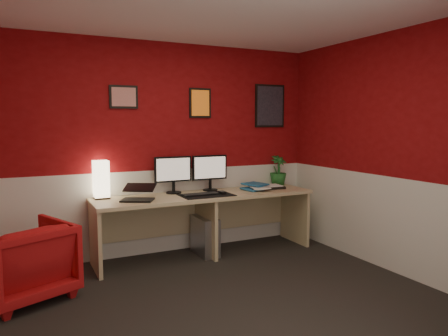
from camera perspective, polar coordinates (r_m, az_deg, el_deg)
The scene contains 25 objects.
ground at distance 3.76m, azimuth -0.14°, elevation -18.48°, with size 4.00×3.50×0.01m, color black.
ceiling at distance 3.54m, azimuth -0.16°, elevation 21.46°, with size 4.00×3.50×0.01m, color white.
wall_back at distance 5.06m, azimuth -8.87°, elevation 2.53°, with size 4.00×0.01×2.50m, color maroon.
wall_front at distance 2.02m, azimuth 22.18°, elevation -3.42°, with size 4.00×0.01×2.50m, color maroon.
wall_right at distance 4.66m, azimuth 22.56°, elevation 1.82°, with size 0.01×3.50×2.50m, color maroon.
wainscot_back at distance 5.15m, azimuth -8.71°, elevation -5.82°, with size 4.00×0.01×1.00m, color silver.
wainscot_right at distance 4.77m, azimuth 22.14°, elevation -7.20°, with size 0.01×3.50×1.00m, color silver.
desk at distance 5.03m, azimuth -2.45°, elevation -7.63°, with size 2.60×0.65×0.73m, color tan.
shoji_lamp at distance 4.82m, azimuth -16.27°, elevation -1.65°, with size 0.16×0.16×0.40m, color #FFE5B2.
laptop at distance 4.60m, azimuth -11.65°, elevation -3.02°, with size 0.33×0.23×0.22m, color black.
monitor_left at distance 5.00m, azimuth -6.85°, elevation -0.12°, with size 0.45×0.06×0.58m, color black.
monitor_right at distance 5.16m, azimuth -1.89°, elevation 0.12°, with size 0.45×0.06×0.58m, color black.
desk_mat at distance 4.86m, azimuth -2.37°, elevation -3.68°, with size 0.60×0.38×0.01m, color black.
keyboard at distance 4.85m, azimuth -3.22°, elevation -3.56°, with size 0.42×0.14×0.02m, color black.
mouse at distance 4.93m, azimuth -0.25°, elevation -3.33°, with size 0.06×0.10×0.03m, color black.
book_bottom at distance 5.18m, azimuth 2.86°, elevation -2.97°, with size 0.20×0.27×0.03m, color #216497.
book_middle at distance 5.19m, azimuth 3.64°, elevation -2.66°, with size 0.22×0.30×0.02m, color silver.
book_top at distance 5.20m, azimuth 3.35°, elevation -2.35°, with size 0.22×0.30×0.03m, color #216497.
zen_tray at distance 5.39m, azimuth 6.10°, elevation -2.60°, with size 0.35×0.25×0.03m, color black.
potted_plant at distance 5.68m, azimuth 7.33°, elevation -0.31°, with size 0.22×0.22×0.39m, color #19591E.
pc_tower at distance 5.08m, azimuth -2.58°, elevation -9.12°, with size 0.20×0.45×0.45m, color #99999E.
armchair at distance 4.22m, azimuth -25.50°, elevation -11.30°, with size 0.73×0.75×0.69m, color #B11417.
art_left at distance 4.94m, azimuth -13.40°, elevation 9.32°, with size 0.32×0.02×0.26m, color red.
art_center at distance 5.22m, azimuth -3.25°, elevation 8.76°, with size 0.28×0.02×0.36m, color orange.
art_right at distance 5.68m, azimuth 6.20°, elevation 8.32°, with size 0.44×0.02×0.56m, color black.
Camera 1 is at (-1.49, -3.07, 1.57)m, focal length 33.84 mm.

